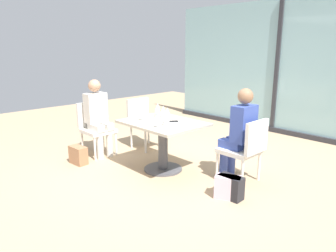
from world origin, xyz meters
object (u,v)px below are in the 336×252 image
Objects in this scene: chair_far_right at (246,147)px; handbag_1 at (78,155)px; wine_glass_5 at (163,109)px; handbag_0 at (228,187)px; wine_glass_6 at (158,118)px; wine_glass_1 at (167,111)px; wine_glass_2 at (166,116)px; coffee_cup at (167,120)px; chair_far_left at (143,120)px; wine_glass_3 at (157,108)px; wine_glass_0 at (158,107)px; person_side_end at (98,114)px; person_far_right at (239,130)px; chair_side_end at (95,125)px; cell_phone_on_table at (173,121)px; handbag_2 at (230,187)px; dining_table_main at (163,135)px; wine_glass_4 at (142,112)px.

handbag_1 is (-2.15, -1.29, -0.36)m from chair_far_right.
wine_glass_5 is 1.57m from handbag_0.
wine_glass_6 reaches higher than chair_far_right.
wine_glass_1 and wine_glass_2 have the same top height.
wine_glass_2 reaches higher than handbag_1.
wine_glass_2 reaches higher than coffee_cup.
chair_far_left is at bearing 180.00° from chair_far_right.
wine_glass_2 and wine_glass_3 have the same top height.
wine_glass_1 is at bearing 121.82° from wine_glass_6.
wine_glass_0 reaches higher than chair_far_right.
chair_far_right reaches higher than handbag_0.
person_side_end is 4.20× the size of handbag_1.
wine_glass_5 is at bearing 143.92° from handbag_0.
person_far_right is at bearing 10.04° from wine_glass_0.
person_side_end is 1.27m from wine_glass_1.
wine_glass_0 is at bearing 32.32° from chair_side_end.
person_side_end reaches higher than chair_side_end.
wine_glass_2 is at bearing -29.37° from cell_phone_on_table.
chair_side_end reaches higher than handbag_2.
handbag_2 is at bearing 6.75° from wine_glass_2.
handbag_0 is at bearing -13.46° from chair_far_left.
handbag_1 is (-0.90, -0.97, -0.72)m from wine_glass_5.
chair_far_right is 1.13m from wine_glass_2.
wine_glass_0 reaches higher than chair_far_left.
wine_glass_6 is at bearing -41.35° from wine_glass_0.
handbag_1 is 1.00× the size of handbag_2.
chair_far_left is 1.01m from wine_glass_5.
wine_glass_0 is at bearing 142.27° from handbag_0.
chair_side_end is 1.19m from wine_glass_3.
dining_table_main reaches higher than handbag_1.
cell_phone_on_table is 0.48× the size of handbag_0.
dining_table_main is 0.89× the size of person_side_end.
handbag_1 is at bearing -90.72° from chair_far_left.
chair_far_left is 4.70× the size of wine_glass_6.
handbag_1 is (-2.28, -0.75, 0.00)m from handbag_0.
wine_glass_0 is 2.06× the size of coffee_cup.
handbag_2 is at bearing 13.52° from handbag_1.
wine_glass_5 is (1.03, 0.50, 0.16)m from person_side_end.
handbag_1 is at bearing 171.12° from handbag_0.
chair_far_left is at bearing 153.54° from wine_glass_2.
wine_glass_4 and wine_glass_6 have the same top height.
chair_side_end is at bearing -180.00° from person_side_end.
wine_glass_2 is at bearing -48.29° from coffee_cup.
dining_table_main is 1.29× the size of chair_far_left.
wine_glass_0 is 0.62× the size of handbag_2.
wine_glass_3 is at bearing 145.46° from handbag_0.
person_side_end reaches higher than wine_glass_0.
handbag_0 is at bearing -8.07° from wine_glass_1.
wine_glass_6 is at bearing -88.14° from wine_glass_2.
chair_side_end is 2.58m from handbag_2.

